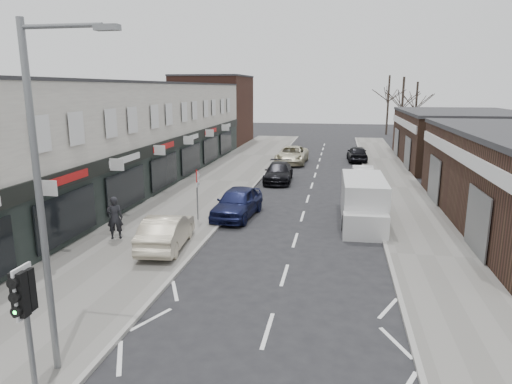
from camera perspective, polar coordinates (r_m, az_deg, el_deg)
The scene contains 20 objects.
ground at distance 11.83m, azimuth -0.17°, elevation -21.67°, with size 160.00×160.00×0.00m, color black.
pavement_left at distance 33.38m, azimuth -4.65°, elevation 1.35°, with size 5.50×64.00×0.12m, color slate.
pavement_right at distance 32.51m, azimuth 17.16°, elevation 0.50°, with size 3.50×64.00×0.12m, color slate.
shop_terrace_left at distance 33.00m, azimuth -17.39°, elevation 6.81°, with size 8.00×41.00×7.10m, color silver.
brick_block_far at distance 56.74m, azimuth -5.34°, elevation 10.09°, with size 8.00×10.00×8.00m, color #46261E.
right_unit_far at distance 45.09m, azimuth 24.22°, elevation 6.08°, with size 10.00×16.00×4.50m, color #39251A.
tree_far_a at distance 58.41m, azimuth 17.50°, elevation 5.70°, with size 3.60×3.60×8.00m, color #382D26, non-canonical shape.
tree_far_b at distance 64.66m, azimuth 19.09°, elevation 6.23°, with size 3.60×3.60×7.50m, color #382D26, non-canonical shape.
tree_far_c at distance 70.22m, azimuth 15.95°, elevation 6.91°, with size 3.60×3.60×8.50m, color #382D26, non-canonical shape.
traffic_light at distance 10.67m, azimuth -26.95°, elevation -12.33°, with size 0.28×0.60×3.10m.
street_lamp at distance 11.01m, azimuth -24.86°, elevation 0.74°, with size 2.23×0.22×8.00m.
warning_sign at distance 23.11m, azimuth -7.32°, elevation 1.53°, with size 0.12×0.80×2.70m.
white_van at distance 23.66m, azimuth 13.27°, elevation -1.23°, with size 2.17×5.90×2.28m.
sedan_on_pavement at distance 19.58m, azimuth -11.14°, elevation -4.83°, with size 1.51×4.33×1.43m, color #BAAF95.
pedestrian at distance 21.21m, azimuth -17.24°, elevation -3.09°, with size 0.70×0.46×1.93m, color black.
parked_car_left_a at distance 24.14m, azimuth -2.34°, elevation -1.32°, with size 1.87×4.64×1.58m, color #141940.
parked_car_left_b at distance 33.30m, azimuth 2.83°, elevation 2.46°, with size 1.94×4.77×1.38m, color black.
parked_car_left_c at distance 41.57m, azimuth 4.52°, elevation 4.64°, with size 2.57×5.57×1.55m, color #C1B99A.
parked_car_right_a at distance 33.45m, azimuth 13.16°, elevation 2.16°, with size 1.44×4.12×1.36m, color silver.
parked_car_right_b at distance 43.64m, azimuth 12.53°, elevation 4.71°, with size 1.73×4.31×1.47m, color black.
Camera 1 is at (1.79, -9.57, 6.71)m, focal length 32.00 mm.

